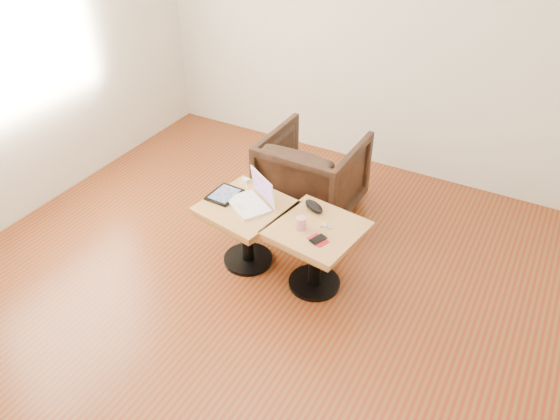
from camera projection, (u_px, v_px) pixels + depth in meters
The scene contains 11 objects.
room_shell at pixel (255, 131), 2.69m from camera, with size 4.52×4.52×2.71m.
side_table_left at pixel (246, 220), 3.74m from camera, with size 0.63×0.63×0.49m.
side_table_right at pixel (316, 242), 3.54m from camera, with size 0.61×0.61×0.49m.
laptop at pixel (253, 199), 3.66m from camera, with size 0.37×0.35×0.21m.
tablet at pixel (224, 195), 3.76m from camera, with size 0.19×0.24×0.02m.
charging_adapter at pixel (246, 180), 3.90m from camera, with size 0.04×0.04×0.03m, color white.
glasses_case at pixel (314, 206), 3.62m from camera, with size 0.17×0.07×0.05m, color black.
striped_cup at pixel (301, 223), 3.44m from camera, with size 0.07×0.07×0.08m, color #DA3C67.
earbuds_tangle at pixel (326, 226), 3.47m from camera, with size 0.08×0.05×0.02m.
phone_on_sleeve at pixel (318, 240), 3.36m from camera, with size 0.14×0.12×0.01m.
armchair at pixel (312, 174), 4.30m from camera, with size 0.71×0.73×0.66m, color black.
Camera 1 is at (1.29, -2.05, 2.59)m, focal length 35.00 mm.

